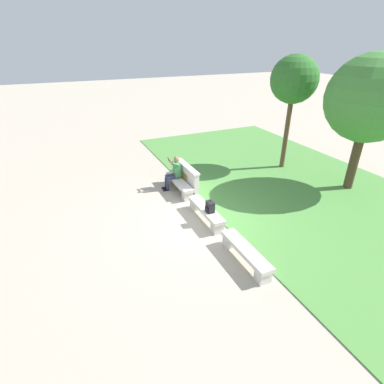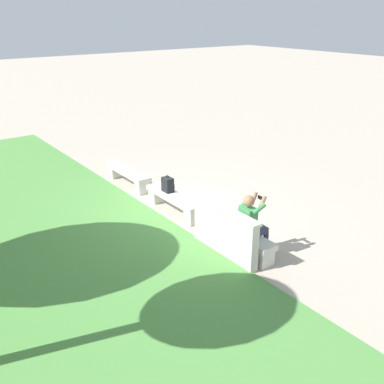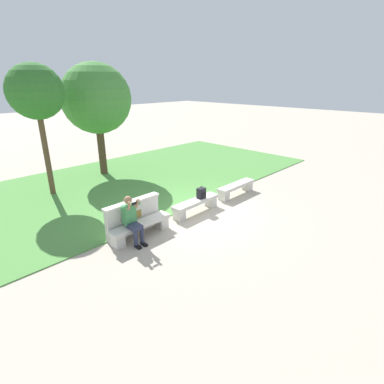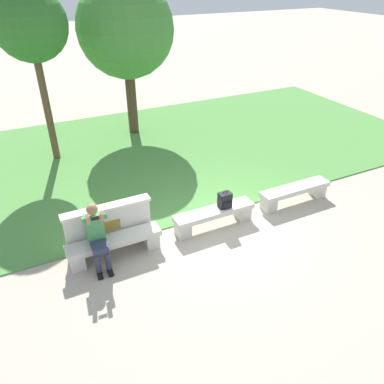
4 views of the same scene
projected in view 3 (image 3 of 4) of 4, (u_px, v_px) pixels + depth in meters
The scene contains 10 objects.
ground_plane at pixel (196, 212), 10.17m from camera, with size 80.00×80.00×0.00m, color #B2A593.
grass_strip at pixel (122, 183), 13.00m from camera, with size 18.49×8.00×0.03m, color #518E42.
bench_main at pixel (141, 227), 8.51m from camera, with size 1.91×0.40×0.45m.
bench_near at pixel (196, 204), 10.06m from camera, with size 1.91×0.40×0.45m.
bench_mid at pixel (236, 188), 11.61m from camera, with size 1.91×0.40×0.45m.
backrest_wall_with_plaque at pixel (133, 216), 8.66m from camera, with size 1.81×0.24×1.01m.
person_photographer at pixel (132, 217), 8.08m from camera, with size 0.49×0.74×1.32m.
backpack at pixel (201, 193), 10.12m from camera, with size 0.28×0.24×0.43m.
tree_behind_wall at pixel (36, 93), 10.46m from camera, with size 1.94×1.94×4.80m.
tree_left_background at pixel (96, 99), 13.12m from camera, with size 3.05×3.05×4.97m.
Camera 3 is at (-6.77, -6.33, 4.23)m, focal length 28.00 mm.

